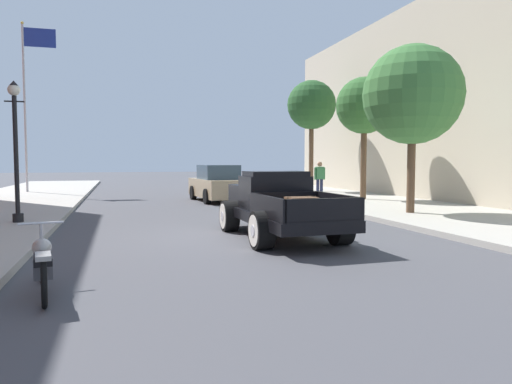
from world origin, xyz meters
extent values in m
plane|color=#47474C|center=(0.00, 0.00, 0.00)|extent=(140.00, 140.00, 0.00)
cube|color=#ADA89E|center=(7.25, 0.00, 0.07)|extent=(5.50, 64.00, 0.15)
cube|color=black|center=(0.82, -0.50, 0.54)|extent=(1.88, 4.94, 0.24)
cube|color=black|center=(0.81, -0.15, 1.06)|extent=(1.59, 1.14, 0.80)
cube|color=black|center=(0.81, -0.20, 1.52)|extent=(1.46, 0.97, 0.12)
cube|color=#3D4C5B|center=(0.79, 0.42, 1.22)|extent=(1.33, 0.07, 0.44)
cube|color=black|center=(0.78, 1.15, 0.92)|extent=(1.36, 1.53, 0.52)
cube|color=silver|center=(0.76, 1.95, 0.90)|extent=(0.68, 0.12, 0.47)
cube|color=black|center=(0.85, -1.90, 0.68)|extent=(1.74, 2.14, 0.04)
cube|color=black|center=(0.04, -1.92, 0.90)|extent=(0.13, 2.10, 0.44)
cube|color=black|center=(1.66, -1.88, 0.90)|extent=(0.13, 2.10, 0.44)
cube|color=black|center=(0.87, -2.91, 0.90)|extent=(1.62, 0.12, 0.44)
cube|color=black|center=(0.83, -0.89, 0.90)|extent=(1.62, 0.12, 0.44)
cylinder|color=black|center=(-0.11, 0.82, 0.40)|extent=(0.38, 0.81, 0.80)
cylinder|color=silver|center=(-0.30, 0.82, 0.40)|extent=(0.03, 0.66, 0.66)
cylinder|color=silver|center=(-0.31, 0.82, 0.40)|extent=(0.03, 0.24, 0.24)
cylinder|color=black|center=(1.68, 0.87, 0.40)|extent=(0.38, 0.81, 0.80)
cylinder|color=silver|center=(1.87, 0.87, 0.40)|extent=(0.03, 0.66, 0.66)
cylinder|color=silver|center=(1.88, 0.87, 0.40)|extent=(0.03, 0.24, 0.24)
cylinder|color=black|center=(-0.05, -1.87, 0.40)|extent=(0.38, 0.81, 0.80)
cylinder|color=silver|center=(-0.23, -1.88, 0.40)|extent=(0.03, 0.66, 0.66)
cylinder|color=silver|center=(-0.24, -1.88, 0.40)|extent=(0.03, 0.24, 0.24)
cylinder|color=black|center=(1.75, -1.83, 0.40)|extent=(0.38, 0.81, 0.80)
cylinder|color=silver|center=(1.93, -1.82, 0.40)|extent=(0.03, 0.66, 0.66)
cylinder|color=silver|center=(1.94, -1.82, 0.40)|extent=(0.03, 0.24, 0.24)
cube|color=brown|center=(0.68, -2.26, 0.90)|extent=(0.61, 0.45, 0.40)
cube|color=#3D2D1E|center=(0.68, -2.26, 0.90)|extent=(0.62, 0.06, 0.42)
cube|color=brown|center=(1.06, -1.60, 0.84)|extent=(0.48, 0.38, 0.28)
torus|color=black|center=(-4.00, -3.44, 0.33)|extent=(0.18, 0.67, 0.67)
torus|color=black|center=(-3.77, -4.88, 0.33)|extent=(0.18, 0.67, 0.67)
cube|color=#4C4C51|center=(-3.87, -4.21, 0.38)|extent=(0.31, 0.47, 0.28)
ellipsoid|color=gray|center=(-3.91, -3.96, 0.61)|extent=(0.34, 0.55, 0.24)
cube|color=black|center=(-3.84, -4.46, 0.53)|extent=(0.31, 0.59, 0.10)
cylinder|color=silver|center=(-3.99, -3.50, 0.64)|extent=(0.09, 0.26, 0.58)
cylinder|color=silver|center=(-3.97, -3.62, 0.91)|extent=(0.62, 0.13, 0.04)
cube|color=gray|center=(-3.77, -4.88, 0.66)|extent=(0.24, 0.42, 0.06)
cube|color=tan|center=(1.42, 10.02, 0.61)|extent=(2.05, 4.42, 0.80)
cube|color=#384C5B|center=(1.43, 9.87, 1.33)|extent=(1.67, 2.11, 0.64)
cylinder|color=black|center=(0.49, 11.24, 0.33)|extent=(0.27, 0.68, 0.66)
cylinder|color=black|center=(2.14, 11.37, 0.33)|extent=(0.27, 0.68, 0.66)
cylinder|color=black|center=(0.69, 8.67, 0.33)|extent=(0.27, 0.68, 0.66)
cylinder|color=black|center=(2.34, 8.80, 0.33)|extent=(0.27, 0.68, 0.66)
cylinder|color=#232847|center=(5.75, 8.60, 0.58)|extent=(0.14, 0.14, 0.86)
cylinder|color=#232847|center=(5.93, 8.60, 0.58)|extent=(0.14, 0.14, 0.86)
cube|color=#387A47|center=(5.84, 8.60, 1.29)|extent=(0.36, 0.22, 0.56)
cylinder|color=#387A47|center=(5.62, 8.60, 1.26)|extent=(0.09, 0.09, 0.54)
cylinder|color=#387A47|center=(6.06, 8.60, 1.26)|extent=(0.09, 0.09, 0.54)
sphere|color=#9E7051|center=(5.84, 8.60, 1.69)|extent=(0.22, 0.22, 0.22)
cylinder|color=black|center=(-5.55, 3.11, 0.27)|extent=(0.28, 0.28, 0.24)
cylinder|color=black|center=(-5.55, 3.11, 1.99)|extent=(0.12, 0.12, 3.20)
cylinder|color=black|center=(-5.55, 3.11, 3.44)|extent=(0.50, 0.04, 0.04)
sphere|color=silver|center=(-5.55, 3.11, 3.75)|extent=(0.32, 0.32, 0.32)
cone|color=black|center=(-5.55, 3.11, 3.93)|extent=(0.24, 0.24, 0.14)
cylinder|color=#B2B2B7|center=(-7.73, 17.22, 4.65)|extent=(0.12, 0.12, 9.00)
sphere|color=gold|center=(-7.73, 17.22, 9.23)|extent=(0.16, 0.16, 0.16)
cube|color=navy|center=(-6.87, 17.22, 8.50)|extent=(1.60, 0.03, 1.00)
cylinder|color=brown|center=(6.25, 2.24, 1.46)|extent=(0.26, 0.26, 2.61)
sphere|color=#3D7538|center=(6.25, 2.24, 3.95)|extent=(3.18, 3.18, 3.18)
cylinder|color=brown|center=(7.51, 7.65, 1.74)|extent=(0.26, 0.26, 3.18)
sphere|color=#33662D|center=(7.51, 7.65, 4.26)|extent=(2.48, 2.48, 2.48)
cylinder|color=brown|center=(7.56, 13.73, 2.05)|extent=(0.26, 0.26, 3.80)
sphere|color=#285628|center=(7.56, 13.73, 4.97)|extent=(2.73, 2.73, 2.73)
camera|label=1|loc=(-2.84, -11.15, 1.83)|focal=33.27mm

